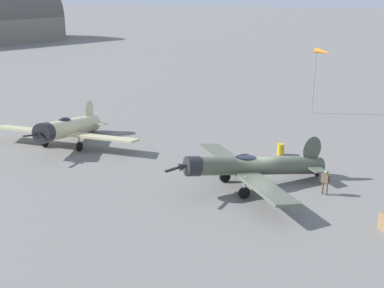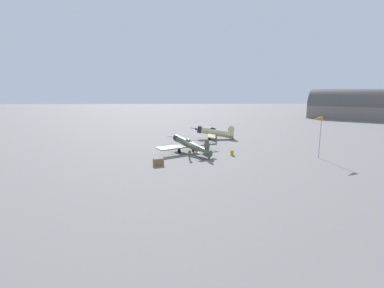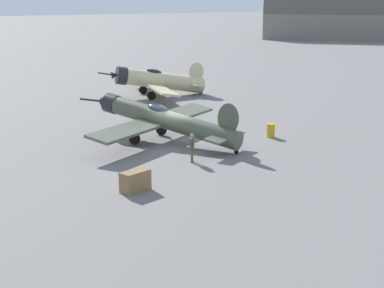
% 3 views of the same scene
% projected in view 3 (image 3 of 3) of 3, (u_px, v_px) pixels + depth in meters
% --- Properties ---
extents(ground_plane, '(400.00, 400.00, 0.00)m').
position_uv_depth(ground_plane, '(171.00, 143.00, 39.18)').
color(ground_plane, slate).
extents(airplane_foreground, '(11.07, 10.37, 3.25)m').
position_uv_depth(airplane_foreground, '(164.00, 119.00, 39.06)').
color(airplane_foreground, '#4C5442').
rests_on(airplane_foreground, ground_plane).
extents(airplane_mid_apron, '(10.26, 13.35, 3.18)m').
position_uv_depth(airplane_mid_apron, '(157.00, 80.00, 55.92)').
color(airplane_mid_apron, beige).
rests_on(airplane_mid_apron, ground_plane).
extents(ground_crew_mechanic, '(0.44, 0.60, 1.73)m').
position_uv_depth(ground_crew_mechanic, '(192.00, 145.00, 34.72)').
color(ground_crew_mechanic, brown).
rests_on(ground_crew_mechanic, ground_plane).
extents(equipment_crate, '(1.71, 1.29, 1.06)m').
position_uv_depth(equipment_crate, '(135.00, 181.00, 29.83)').
color(equipment_crate, olive).
rests_on(equipment_crate, ground_plane).
extents(fuel_drum, '(0.60, 0.60, 0.94)m').
position_uv_depth(fuel_drum, '(271.00, 130.00, 40.75)').
color(fuel_drum, gold).
rests_on(fuel_drum, ground_plane).
extents(distant_hangar, '(33.41, 30.28, 13.36)m').
position_uv_depth(distant_hangar, '(345.00, 17.00, 120.52)').
color(distant_hangar, slate).
rests_on(distant_hangar, ground_plane).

